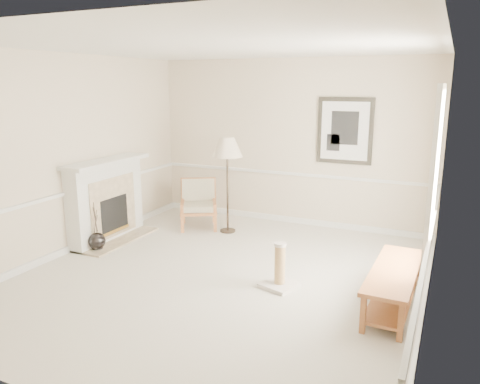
% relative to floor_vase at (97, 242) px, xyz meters
% --- Properties ---
extents(ground, '(5.50, 5.50, 0.00)m').
position_rel_floor_vase_xyz_m(ground, '(2.15, -0.10, -0.14)').
color(ground, silver).
rests_on(ground, ground).
extents(room, '(5.04, 5.54, 2.92)m').
position_rel_floor_vase_xyz_m(room, '(2.29, -0.02, 1.73)').
color(room, beige).
rests_on(room, ground).
extents(fireplace, '(0.64, 1.64, 1.31)m').
position_rel_floor_vase_xyz_m(fireplace, '(-0.19, 0.50, 0.50)').
color(fireplace, white).
rests_on(fireplace, ground).
extents(floor_vase, '(0.26, 0.26, 0.76)m').
position_rel_floor_vase_xyz_m(floor_vase, '(0.00, 0.00, 0.00)').
color(floor_vase, black).
rests_on(floor_vase, ground).
extents(armchair, '(0.87, 0.89, 0.83)m').
position_rel_floor_vase_xyz_m(armchair, '(0.78, 1.74, 0.31)').
color(armchair, '#A16334').
rests_on(armchair, ground).
extents(floor_lamp, '(0.60, 0.60, 1.61)m').
position_rel_floor_vase_xyz_m(floor_lamp, '(1.39, 1.66, 1.27)').
color(floor_lamp, black).
rests_on(floor_lamp, ground).
extents(bench, '(0.52, 1.60, 0.45)m').
position_rel_floor_vase_xyz_m(bench, '(4.30, -0.05, 0.16)').
color(bench, '#A16334').
rests_on(bench, ground).
extents(scratching_post, '(0.51, 0.51, 0.58)m').
position_rel_floor_vase_xyz_m(scratching_post, '(2.96, -0.08, 0.04)').
color(scratching_post, silver).
rests_on(scratching_post, ground).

